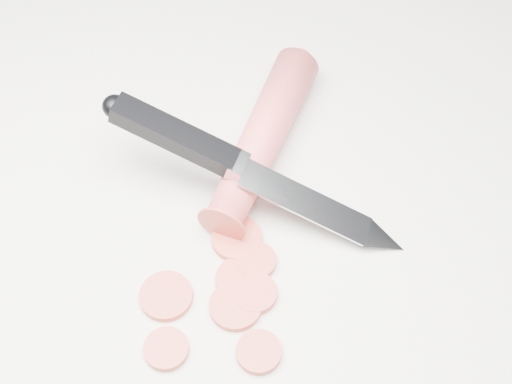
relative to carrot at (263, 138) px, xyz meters
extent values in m
plane|color=silver|center=(-0.06, -0.09, -0.02)|extent=(2.40, 2.40, 0.00)
cylinder|color=#DB4644|center=(0.00, 0.00, 0.00)|extent=(0.14, 0.17, 0.03)
cylinder|color=#C83E30|center=(-0.11, -0.11, -0.02)|extent=(0.04, 0.04, 0.01)
cylinder|color=#C83E30|center=(-0.12, -0.15, -0.02)|extent=(0.03, 0.03, 0.01)
cylinder|color=#C83E30|center=(-0.05, -0.11, -0.02)|extent=(0.04, 0.04, 0.01)
cylinder|color=#C83E30|center=(-0.05, -0.17, -0.02)|extent=(0.03, 0.03, 0.01)
cylinder|color=#C83E30|center=(-0.03, -0.10, -0.02)|extent=(0.03, 0.03, 0.01)
cylinder|color=#C83E30|center=(-0.04, -0.08, -0.02)|extent=(0.04, 0.04, 0.01)
cylinder|color=#C83E30|center=(-0.04, -0.13, -0.02)|extent=(0.03, 0.03, 0.01)
cylinder|color=#C83E30|center=(-0.06, -0.13, -0.02)|extent=(0.04, 0.04, 0.01)
camera|label=1|loc=(-0.11, -0.36, 0.47)|focal=50.00mm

